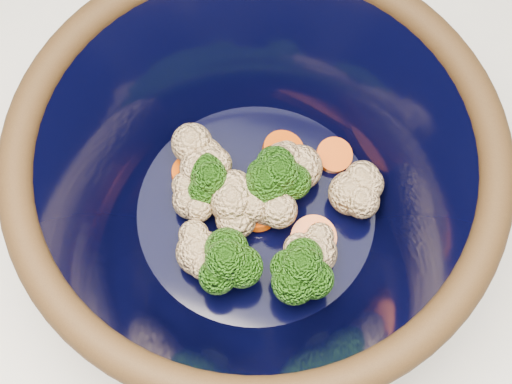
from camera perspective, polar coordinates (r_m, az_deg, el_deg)
mixing_bowl at (r=0.47m, az=0.00°, el=0.64°), size 0.36×0.36×0.14m
vegetable_pile at (r=0.49m, az=0.33°, el=-1.41°), size 0.14×0.15×0.05m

